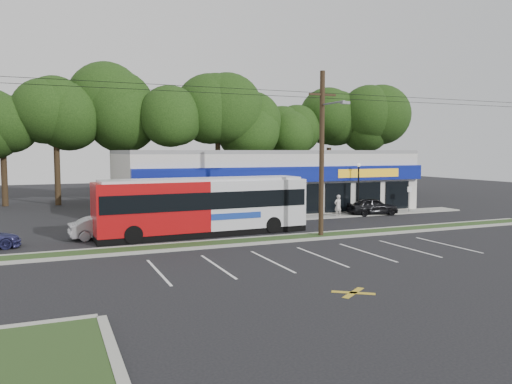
{
  "coord_description": "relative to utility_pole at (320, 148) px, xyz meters",
  "views": [
    {
      "loc": [
        -12.3,
        -25.27,
        5.24
      ],
      "look_at": [
        0.37,
        5.0,
        2.53
      ],
      "focal_mm": 35.0,
      "sensor_mm": 36.0,
      "label": 1
    }
  ],
  "objects": [
    {
      "name": "ground",
      "position": [
        -2.83,
        -0.93,
        -5.41
      ],
      "size": [
        120.0,
        120.0,
        0.0
      ],
      "primitive_type": "plane",
      "color": "black",
      "rests_on": "ground"
    },
    {
      "name": "grass_strip",
      "position": [
        -2.83,
        0.07,
        -5.35
      ],
      "size": [
        40.0,
        1.6,
        0.12
      ],
      "primitive_type": "cube",
      "color": "#283E19",
      "rests_on": "ground"
    },
    {
      "name": "curb_south",
      "position": [
        -2.83,
        -0.78,
        -5.34
      ],
      "size": [
        40.0,
        0.25,
        0.14
      ],
      "primitive_type": "cube",
      "color": "#9E9E93",
      "rests_on": "ground"
    },
    {
      "name": "curb_north",
      "position": [
        -2.83,
        0.92,
        -5.34
      ],
      "size": [
        40.0,
        0.25,
        0.14
      ],
      "primitive_type": "cube",
      "color": "#9E9E93",
      "rests_on": "ground"
    },
    {
      "name": "sidewalk",
      "position": [
        2.17,
        8.07,
        -5.36
      ],
      "size": [
        32.0,
        2.2,
        0.1
      ],
      "primitive_type": "cube",
      "color": "#9E9E93",
      "rests_on": "ground"
    },
    {
      "name": "strip_mall",
      "position": [
        2.67,
        14.99,
        -2.76
      ],
      "size": [
        25.0,
        12.55,
        5.3
      ],
      "color": "beige",
      "rests_on": "ground"
    },
    {
      "name": "utility_pole",
      "position": [
        0.0,
        0.0,
        0.0
      ],
      "size": [
        50.0,
        2.77,
        10.0
      ],
      "color": "black",
      "rests_on": "ground"
    },
    {
      "name": "lamp_post",
      "position": [
        8.17,
        7.87,
        -2.74
      ],
      "size": [
        0.3,
        0.3,
        4.25
      ],
      "color": "black",
      "rests_on": "ground"
    },
    {
      "name": "sign_post",
      "position": [
        13.17,
        7.65,
        -3.86
      ],
      "size": [
        0.45,
        0.1,
        2.23
      ],
      "color": "#59595E",
      "rests_on": "ground"
    },
    {
      "name": "tree_line",
      "position": [
        1.17,
        25.07,
        3.0
      ],
      "size": [
        46.76,
        6.76,
        11.83
      ],
      "color": "black",
      "rests_on": "ground"
    },
    {
      "name": "metrobus",
      "position": [
        -6.21,
        3.57,
        -3.53
      ],
      "size": [
        13.34,
        3.32,
        3.56
      ],
      "rotation": [
        0.0,
        0.0,
        0.04
      ],
      "color": "#AD0D0F",
      "rests_on": "ground"
    },
    {
      "name": "car_dark",
      "position": [
        9.37,
        7.57,
        -4.7
      ],
      "size": [
        4.35,
        2.13,
        1.43
      ],
      "primitive_type": "imported",
      "rotation": [
        0.0,
        0.0,
        1.46
      ],
      "color": "black",
      "rests_on": "ground"
    },
    {
      "name": "car_silver",
      "position": [
        -12.07,
        4.59,
        -4.73
      ],
      "size": [
        4.22,
        1.73,
        1.36
      ],
      "primitive_type": "imported",
      "rotation": [
        0.0,
        0.0,
        1.64
      ],
      "color": "#999BA0",
      "rests_on": "ground"
    },
    {
      "name": "pedestrian_a",
      "position": [
        6.07,
        7.57,
        -4.53
      ],
      "size": [
        0.67,
        0.46,
        1.77
      ],
      "primitive_type": "imported",
      "rotation": [
        0.0,
        0.0,
        3.2
      ],
      "color": "silver",
      "rests_on": "ground"
    },
    {
      "name": "pedestrian_b",
      "position": [
        0.27,
        7.57,
        -4.65
      ],
      "size": [
        0.94,
        0.89,
        1.52
      ],
      "primitive_type": "imported",
      "rotation": [
        0.0,
        0.0,
        2.57
      ],
      "color": "beige",
      "rests_on": "ground"
    }
  ]
}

